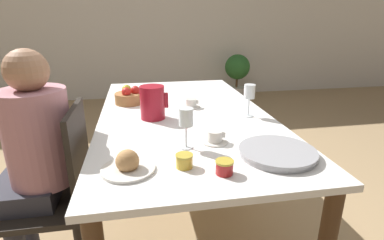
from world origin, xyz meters
The scene contains 16 objects.
ground_plane centered at (0.00, 0.00, 0.00)m, with size 20.00×20.00×0.00m, color tan.
wall_back centered at (0.00, 3.35, 1.30)m, with size 10.00×0.06×2.60m.
dining_table centered at (0.00, 0.00, 0.66)m, with size 1.00×1.86×0.75m.
chair_person_side centered at (-0.69, -0.36, 0.49)m, with size 0.42×0.42×0.92m.
person_seated centered at (-0.78, -0.32, 0.70)m, with size 0.39×0.41×1.19m.
red_pitcher centered at (-0.19, -0.07, 0.85)m, with size 0.16×0.14×0.19m.
wine_glass_water centered at (0.37, -0.13, 0.89)m, with size 0.06×0.06×0.19m.
wine_glass_juice centered at (-0.07, -0.51, 0.89)m, with size 0.06×0.06×0.19m.
teacup_near_person centered at (0.07, -0.47, 0.78)m, with size 0.12×0.12×0.06m.
teacup_across centered at (0.06, 0.11, 0.78)m, with size 0.12×0.12×0.06m.
serving_tray centered at (0.30, -0.66, 0.77)m, with size 0.33×0.33×0.03m.
bread_plate centered at (-0.32, -0.68, 0.78)m, with size 0.21×0.21×0.09m.
jam_jar_amber centered at (-0.10, -0.69, 0.78)m, with size 0.07×0.07×0.05m.
jam_jar_red centered at (0.04, -0.77, 0.78)m, with size 0.07×0.07×0.05m.
fruit_bowl centered at (-0.33, 0.28, 0.80)m, with size 0.19×0.19×0.12m.
potted_plant centered at (1.33, 2.94, 0.45)m, with size 0.40×0.40×0.73m.
Camera 1 is at (-0.26, -1.73, 1.31)m, focal length 28.00 mm.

